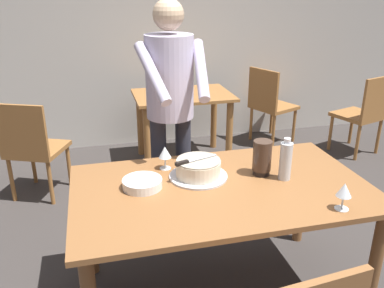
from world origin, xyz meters
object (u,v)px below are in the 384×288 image
(background_chair_1, at_px, (364,112))
(background_table, at_px, (183,109))
(cake_on_platter, at_px, (198,169))
(wine_glass_near, at_px, (344,191))
(person_cutting_cake, at_px, (170,99))
(cake_knife, at_px, (188,162))
(main_dining_table, at_px, (221,202))
(hurricane_lamp, at_px, (262,157))
(wine_glass_far, at_px, (165,153))
(water_bottle, at_px, (286,160))
(background_chair_0, at_px, (32,146))
(plate_stack, at_px, (142,183))
(background_chair_2, at_px, (270,103))

(background_chair_1, bearing_deg, background_table, 170.84)
(cake_on_platter, bearing_deg, wine_glass_near, -41.06)
(person_cutting_cake, bearing_deg, cake_knife, -91.89)
(main_dining_table, bearing_deg, hurricane_lamp, 18.09)
(wine_glass_far, height_order, person_cutting_cake, person_cutting_cake)
(water_bottle, bearing_deg, cake_knife, 167.77)
(water_bottle, height_order, hurricane_lamp, water_bottle)
(background_table, distance_m, background_chair_0, 1.54)
(cake_on_platter, height_order, plate_stack, cake_on_platter)
(background_chair_2, bearing_deg, background_chair_1, -35.06)
(background_chair_1, bearing_deg, plate_stack, -147.73)
(wine_glass_far, xyz_separation_m, background_chair_1, (2.48, 1.46, -0.36))
(background_chair_1, bearing_deg, main_dining_table, -141.50)
(water_bottle, distance_m, background_chair_0, 2.26)
(background_chair_0, height_order, background_chair_1, same)
(cake_knife, xyz_separation_m, background_chair_1, (2.38, 1.64, -0.37))
(main_dining_table, relative_size, hurricane_lamp, 7.85)
(main_dining_table, height_order, water_bottle, water_bottle)
(background_chair_1, bearing_deg, person_cutting_cake, -155.68)
(water_bottle, distance_m, person_cutting_cake, 0.89)
(background_table, xyz_separation_m, background_chair_0, (-1.45, -0.50, -0.09))
(main_dining_table, relative_size, background_chair_0, 1.83)
(plate_stack, xyz_separation_m, water_bottle, (0.81, -0.09, 0.09))
(main_dining_table, relative_size, water_bottle, 6.59)
(water_bottle, bearing_deg, background_chair_2, 67.23)
(main_dining_table, xyz_separation_m, wine_glass_near, (0.50, -0.38, 0.20))
(plate_stack, bearing_deg, background_chair_1, 32.27)
(wine_glass_near, bearing_deg, plate_stack, 153.11)
(wine_glass_far, distance_m, background_chair_1, 2.90)
(wine_glass_far, distance_m, background_table, 1.87)
(person_cutting_cake, height_order, background_table, person_cutting_cake)
(wine_glass_near, height_order, person_cutting_cake, person_cutting_cake)
(water_bottle, bearing_deg, background_chair_1, 43.78)
(cake_on_platter, bearing_deg, background_chair_2, 56.53)
(cake_knife, bearing_deg, wine_glass_far, 117.54)
(cake_knife, xyz_separation_m, plate_stack, (-0.26, -0.03, -0.09))
(hurricane_lamp, relative_size, background_chair_0, 0.23)
(plate_stack, xyz_separation_m, wine_glass_far, (0.17, 0.21, 0.08))
(water_bottle, xyz_separation_m, background_chair_0, (-1.58, 1.58, -0.37))
(background_chair_0, bearing_deg, background_table, 18.87)
(main_dining_table, relative_size, cake_knife, 6.25)
(background_chair_2, bearing_deg, background_table, -165.93)
(hurricane_lamp, distance_m, background_chair_0, 2.13)
(cake_on_platter, distance_m, hurricane_lamp, 0.38)
(background_table, xyz_separation_m, background_chair_2, (1.11, 0.28, -0.09))
(cake_on_platter, xyz_separation_m, hurricane_lamp, (0.37, -0.05, 0.06))
(background_chair_0, bearing_deg, cake_knife, -54.80)
(water_bottle, bearing_deg, background_chair_0, 134.91)
(water_bottle, xyz_separation_m, background_table, (-0.12, 2.08, -0.29))
(wine_glass_far, bearing_deg, hurricane_lamp, -21.90)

